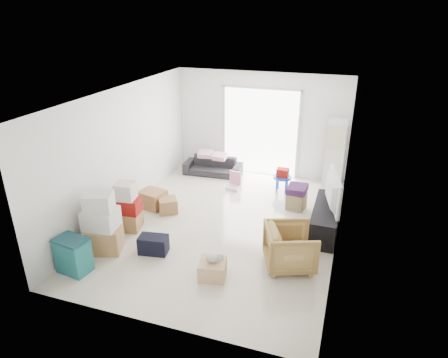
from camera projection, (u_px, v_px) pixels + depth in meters
room_shell at (224, 164)px, 7.76m from camera, size 4.98×6.48×3.18m
sliding_door at (260, 129)px, 10.39m from camera, size 2.10×0.04×2.33m
ac_tower at (335, 154)px, 9.68m from camera, size 0.45×0.30×1.75m
tv_console at (325, 219)px, 7.96m from camera, size 0.49×1.63×0.54m
television at (327, 203)px, 7.83m from camera, size 0.92×1.30×0.15m
sofa at (213, 164)px, 10.68m from camera, size 1.58×0.55×0.61m
pillow_left at (205, 149)px, 10.63m from camera, size 0.46×0.38×0.13m
pillow_right at (220, 152)px, 10.45m from camera, size 0.39×0.32×0.13m
armchair at (290, 245)px, 6.80m from camera, size 1.00×1.03×0.84m
storage_bins at (73, 255)px, 6.71m from camera, size 0.60×0.46×0.63m
box_stack_a at (102, 225)px, 7.23m from camera, size 0.77×0.70×1.16m
box_stack_b at (127, 209)px, 8.00m from camera, size 0.58×0.58×1.00m
box_stack_c at (153, 199)px, 8.95m from camera, size 0.63×0.56×0.39m
loose_box at (168, 205)px, 8.74m from camera, size 0.54×0.54×0.32m
duffel_bag at (153, 244)px, 7.28m from camera, size 0.56×0.39×0.33m
ottoman at (296, 201)px, 8.88m from camera, size 0.44×0.44×0.37m
blanket at (297, 190)px, 8.78m from camera, size 0.45×0.45×0.14m
kids_table at (282, 175)px, 9.63m from camera, size 0.46×0.46×0.59m
toy_walker at (234, 184)px, 9.89m from camera, size 0.36×0.33×0.43m
wood_crate at (213, 269)px, 6.64m from camera, size 0.51×0.51×0.29m
plush_bunny at (215, 258)px, 6.55m from camera, size 0.30×0.17×0.15m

